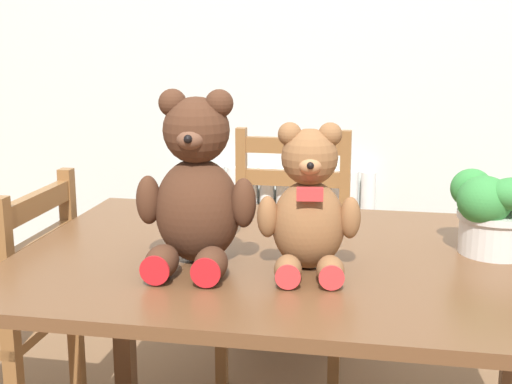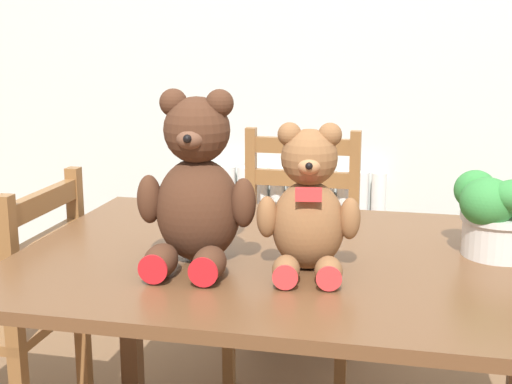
{
  "view_description": "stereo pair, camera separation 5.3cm",
  "coord_description": "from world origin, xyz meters",
  "px_view_note": "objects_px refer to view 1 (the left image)",
  "views": [
    {
      "loc": [
        0.23,
        -1.19,
        1.27
      ],
      "look_at": [
        -0.07,
        0.39,
        0.9
      ],
      "focal_mm": 50.0,
      "sensor_mm": 36.0,
      "label": 1
    },
    {
      "loc": [
        0.28,
        -1.17,
        1.27
      ],
      "look_at": [
        -0.07,
        0.39,
        0.9
      ],
      "focal_mm": 50.0,
      "sensor_mm": 36.0,
      "label": 2
    }
  ],
  "objects_px": {
    "wooden_chair_behind": "(287,248)",
    "teddy_bear_right": "(309,208)",
    "teddy_bear_left": "(196,190)",
    "potted_plant": "(496,210)"
  },
  "relations": [
    {
      "from": "teddy_bear_left",
      "to": "potted_plant",
      "type": "height_order",
      "value": "teddy_bear_left"
    },
    {
      "from": "wooden_chair_behind",
      "to": "teddy_bear_right",
      "type": "xyz_separation_m",
      "value": [
        0.19,
        -0.98,
        0.41
      ]
    },
    {
      "from": "teddy_bear_left",
      "to": "teddy_bear_right",
      "type": "distance_m",
      "value": 0.27
    },
    {
      "from": "teddy_bear_left",
      "to": "wooden_chair_behind",
      "type": "bearing_deg",
      "value": -97.59
    },
    {
      "from": "teddy_bear_right",
      "to": "potted_plant",
      "type": "bearing_deg",
      "value": -163.1
    },
    {
      "from": "wooden_chair_behind",
      "to": "potted_plant",
      "type": "height_order",
      "value": "potted_plant"
    },
    {
      "from": "wooden_chair_behind",
      "to": "teddy_bear_right",
      "type": "bearing_deg",
      "value": 100.96
    },
    {
      "from": "wooden_chair_behind",
      "to": "teddy_bear_right",
      "type": "relative_size",
      "value": 2.63
    },
    {
      "from": "teddy_bear_left",
      "to": "potted_plant",
      "type": "xyz_separation_m",
      "value": [
        0.7,
        0.21,
        -0.06
      ]
    },
    {
      "from": "potted_plant",
      "to": "teddy_bear_left",
      "type": "bearing_deg",
      "value": -163.64
    }
  ]
}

